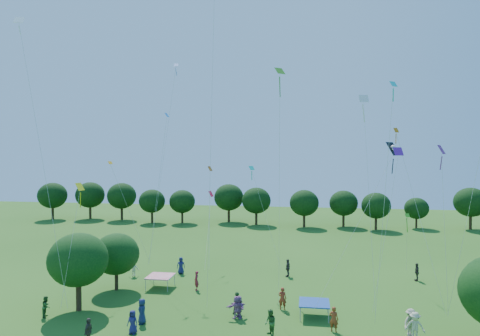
# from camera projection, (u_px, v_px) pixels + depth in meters

# --- Properties ---
(near_tree_west) EXTENTS (4.51, 4.51, 5.95)m
(near_tree_west) POSITION_uv_depth(u_px,v_px,m) (78.00, 260.00, 32.60)
(near_tree_west) COLOR #422B19
(near_tree_west) RESTS_ON ground
(near_tree_north) EXTENTS (4.02, 4.02, 5.00)m
(near_tree_north) POSITION_uv_depth(u_px,v_px,m) (116.00, 254.00, 37.56)
(near_tree_north) COLOR #422B19
(near_tree_north) RESTS_ON ground
(treeline) EXTENTS (88.01, 8.77, 6.77)m
(treeline) POSITION_uv_depth(u_px,v_px,m) (268.00, 201.00, 71.76)
(treeline) COLOR #422B19
(treeline) RESTS_ON ground
(tent_red_stripe) EXTENTS (2.20, 2.20, 1.10)m
(tent_red_stripe) POSITION_uv_depth(u_px,v_px,m) (160.00, 276.00, 38.19)
(tent_red_stripe) COLOR red
(tent_red_stripe) RESTS_ON ground
(tent_blue) EXTENTS (2.20, 2.20, 1.10)m
(tent_blue) POSITION_uv_depth(u_px,v_px,m) (314.00, 303.00, 31.41)
(tent_blue) COLOR navy
(tent_blue) RESTS_ON ground
(crowd_person_0) EXTENTS (0.91, 0.63, 1.67)m
(crowd_person_0) POSITION_uv_depth(u_px,v_px,m) (181.00, 265.00, 42.65)
(crowd_person_0) COLOR navy
(crowd_person_0) RESTS_ON ground
(crowd_person_1) EXTENTS (0.74, 0.59, 1.71)m
(crowd_person_1) POSITION_uv_depth(u_px,v_px,m) (334.00, 319.00, 28.81)
(crowd_person_1) COLOR maroon
(crowd_person_1) RESTS_ON ground
(crowd_person_2) EXTENTS (0.90, 0.71, 1.62)m
(crowd_person_2) POSITION_uv_depth(u_px,v_px,m) (238.00, 303.00, 32.03)
(crowd_person_2) COLOR #245426
(crowd_person_2) RESTS_ON ground
(crowd_person_3) EXTENTS (1.09, 0.91, 1.53)m
(crowd_person_3) POSITION_uv_depth(u_px,v_px,m) (134.00, 268.00, 41.82)
(crowd_person_3) COLOR beige
(crowd_person_3) RESTS_ON ground
(crowd_person_4) EXTENTS (0.72, 1.10, 1.73)m
(crowd_person_4) POSITION_uv_depth(u_px,v_px,m) (288.00, 268.00, 41.63)
(crowd_person_4) COLOR #443836
(crowd_person_4) RESTS_ON ground
(crowd_person_5) EXTENTS (1.57, 1.32, 1.64)m
(crowd_person_5) POSITION_uv_depth(u_px,v_px,m) (237.00, 307.00, 31.14)
(crowd_person_5) COLOR #A6619E
(crowd_person_5) RESTS_ON ground
(crowd_person_6) EXTENTS (0.71, 0.97, 1.77)m
(crowd_person_6) POSITION_uv_depth(u_px,v_px,m) (142.00, 311.00, 30.18)
(crowd_person_6) COLOR #1A234C
(crowd_person_6) RESTS_ON ground
(crowd_person_7) EXTENTS (0.67, 0.45, 1.73)m
(crowd_person_7) POSITION_uv_depth(u_px,v_px,m) (282.00, 298.00, 32.90)
(crowd_person_7) COLOR maroon
(crowd_person_7) RESTS_ON ground
(crowd_person_8) EXTENTS (0.59, 0.83, 1.53)m
(crowd_person_8) POSITION_uv_depth(u_px,v_px,m) (46.00, 306.00, 31.45)
(crowd_person_8) COLOR #265725
(crowd_person_8) RESTS_ON ground
(crowd_person_9) EXTENTS (1.29, 1.18, 1.85)m
(crowd_person_9) POSITION_uv_depth(u_px,v_px,m) (411.00, 323.00, 28.01)
(crowd_person_9) COLOR #A99F87
(crowd_person_9) RESTS_ON ground
(crowd_person_10) EXTENTS (0.53, 1.02, 1.68)m
(crowd_person_10) POSITION_uv_depth(u_px,v_px,m) (88.00, 331.00, 26.85)
(crowd_person_10) COLOR #423C34
(crowd_person_10) RESTS_ON ground
(crowd_person_11) EXTENTS (1.45, 1.46, 1.63)m
(crowd_person_11) POSITION_uv_depth(u_px,v_px,m) (239.00, 307.00, 31.22)
(crowd_person_11) COLOR #91548F
(crowd_person_11) RESTS_ON ground
(crowd_person_12) EXTENTS (0.83, 0.54, 1.58)m
(crowd_person_12) POSITION_uv_depth(u_px,v_px,m) (133.00, 322.00, 28.49)
(crowd_person_12) COLOR navy
(crowd_person_12) RESTS_ON ground
(crowd_person_13) EXTENTS (0.61, 0.73, 1.68)m
(crowd_person_13) POSITION_uv_depth(u_px,v_px,m) (196.00, 281.00, 37.52)
(crowd_person_13) COLOR maroon
(crowd_person_13) RESTS_ON ground
(crowd_person_14) EXTENTS (0.84, 0.98, 1.75)m
(crowd_person_14) POSITION_uv_depth(u_px,v_px,m) (270.00, 323.00, 28.12)
(crowd_person_14) COLOR #2F5F28
(crowd_person_14) RESTS_ON ground
(crowd_person_15) EXTENTS (1.32, 0.82, 1.88)m
(crowd_person_15) POSITION_uv_depth(u_px,v_px,m) (415.00, 326.00, 27.38)
(crowd_person_15) COLOR #BCB996
(crowd_person_15) RESTS_ON ground
(crowd_person_16) EXTENTS (0.51, 1.02, 1.69)m
(crowd_person_16) POSITION_uv_depth(u_px,v_px,m) (417.00, 272.00, 40.28)
(crowd_person_16) COLOR #37322C
(crowd_person_16) RESTS_ON ground
(pirate_kite) EXTENTS (6.67, 5.82, 11.63)m
(pirate_kite) POSITION_uv_depth(u_px,v_px,m) (392.00, 151.00, 33.19)
(pirate_kite) COLOR black
(red_high_kite) EXTENTS (0.71, 1.74, 25.54)m
(red_high_kite) POSITION_uv_depth(u_px,v_px,m) (214.00, 24.00, 30.09)
(red_high_kite) COLOR red
(small_kite_0) EXTENTS (1.30, 7.68, 6.65)m
(small_kite_0) POSITION_uv_depth(u_px,v_px,m) (210.00, 202.00, 45.49)
(small_kite_0) COLOR red
(small_kite_2) EXTENTS (2.96, 2.95, 10.03)m
(small_kite_2) POSITION_uv_depth(u_px,v_px,m) (122.00, 194.00, 39.21)
(small_kite_2) COLOR orange
(small_kite_3) EXTENTS (0.67, 2.26, 5.52)m
(small_kite_3) POSITION_uv_depth(u_px,v_px,m) (407.00, 226.00, 37.35)
(small_kite_3) COLOR #2A8E19
(small_kite_4) EXTENTS (1.97, 0.75, 14.63)m
(small_kite_4) POSITION_uv_depth(u_px,v_px,m) (162.00, 153.00, 41.14)
(small_kite_4) COLOR blue
(small_kite_5) EXTENTS (2.60, 3.64, 11.20)m
(small_kite_5) POSITION_uv_depth(u_px,v_px,m) (395.00, 172.00, 31.14)
(small_kite_5) COLOR #6C1A9E
(small_kite_6) EXTENTS (0.75, 5.00, 15.26)m
(small_kite_6) POSITION_uv_depth(u_px,v_px,m) (365.00, 129.00, 32.19)
(small_kite_6) COLOR silver
(small_kite_7) EXTENTS (3.19, 1.14, 9.55)m
(small_kite_7) POSITION_uv_depth(u_px,v_px,m) (257.00, 187.00, 39.84)
(small_kite_7) COLOR #0CB5A6
(small_kite_8) EXTENTS (1.69, 7.18, 9.34)m
(small_kite_8) POSITION_uv_depth(u_px,v_px,m) (210.00, 184.00, 45.16)
(small_kite_8) COLOR #C7530B
(small_kite_9) EXTENTS (2.60, 5.23, 12.74)m
(small_kite_9) POSITION_uv_depth(u_px,v_px,m) (407.00, 172.00, 32.18)
(small_kite_9) COLOR orange
(small_kite_10) EXTENTS (0.45, 2.99, 8.54)m
(small_kite_10) POSITION_uv_depth(u_px,v_px,m) (78.00, 201.00, 31.61)
(small_kite_10) COLOR yellow
(small_kite_11) EXTENTS (0.73, 1.90, 16.40)m
(small_kite_11) POSITION_uv_depth(u_px,v_px,m) (280.00, 119.00, 28.49)
(small_kite_11) COLOR #338518
(small_kite_12) EXTENTS (1.70, 4.65, 20.17)m
(small_kite_12) POSITION_uv_depth(u_px,v_px,m) (169.00, 117.00, 43.81)
(small_kite_12) COLOR blue
(small_kite_13) EXTENTS (0.79, 0.95, 11.30)m
(small_kite_13) POSITION_uv_depth(u_px,v_px,m) (442.00, 171.00, 28.58)
(small_kite_13) COLOR #84166B
(small_kite_14) EXTENTS (4.10, 0.83, 20.40)m
(small_kite_14) POSITION_uv_depth(u_px,v_px,m) (29.00, 80.00, 29.96)
(small_kite_14) COLOR white
(small_kite_15) EXTENTS (0.90, 1.84, 14.94)m
(small_kite_15) POSITION_uv_depth(u_px,v_px,m) (388.00, 153.00, 25.37)
(small_kite_15) COLOR #0CAFB7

